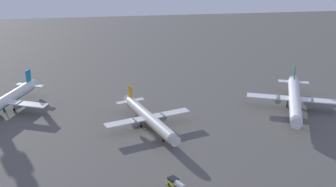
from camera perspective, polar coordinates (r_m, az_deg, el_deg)
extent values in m
plane|color=#56544F|center=(160.01, -1.98, -5.18)|extent=(416.00, 416.00, 0.00)
cylinder|color=silver|center=(163.31, -2.33, -3.05)|extent=(15.50, 35.14, 3.79)
cone|color=silver|center=(147.69, 0.76, -5.74)|extent=(4.19, 3.45, 3.60)
cone|color=silver|center=(179.79, -4.88, -0.80)|extent=(4.15, 3.77, 3.41)
cube|color=silver|center=(164.23, -2.47, -2.98)|extent=(31.44, 14.36, 0.35)
cube|color=silver|center=(178.08, -4.66, -0.95)|extent=(11.15, 5.90, 0.35)
cube|color=orange|center=(176.71, -4.65, -0.06)|extent=(1.34, 3.11, 6.49)
cylinder|color=slate|center=(166.62, -0.75, -2.86)|extent=(3.26, 4.12, 2.20)
cylinder|color=slate|center=(162.56, -4.24, -3.55)|extent=(3.26, 4.12, 2.20)
cube|color=orange|center=(163.74, -2.32, -3.38)|extent=(14.19, 32.31, 0.36)
cylinder|color=#333338|center=(154.61, -0.55, -5.19)|extent=(0.28, 0.28, 3.54)
cylinder|color=black|center=(155.40, -0.55, -5.78)|extent=(0.74, 1.17, 1.10)
cylinder|color=#333338|center=(166.93, -1.99, -3.16)|extent=(0.28, 0.28, 3.54)
cylinder|color=black|center=(167.66, -1.98, -3.71)|extent=(0.74, 1.17, 1.10)
cylinder|color=#333338|center=(165.32, -3.37, -3.43)|extent=(0.28, 0.28, 3.54)
cylinder|color=black|center=(166.06, -3.36, -3.99)|extent=(0.74, 1.17, 1.10)
cylinder|color=white|center=(184.80, 15.32, -0.69)|extent=(18.15, 40.09, 4.34)
cone|color=white|center=(164.54, 15.53, -3.43)|extent=(4.81, 3.98, 4.12)
cone|color=white|center=(205.62, 15.16, 1.52)|extent=(4.76, 4.34, 3.90)
cube|color=white|center=(185.95, 15.31, -0.63)|extent=(35.88, 16.80, 0.40)
cube|color=white|center=(203.49, 15.18, 1.38)|extent=(12.73, 6.87, 0.40)
cube|color=#146B4C|center=(202.08, 15.27, 2.28)|extent=(1.57, 3.55, 7.42)
cylinder|color=slate|center=(186.70, 17.20, -1.01)|extent=(3.77, 4.72, 2.51)
cylinder|color=slate|center=(185.97, 13.36, -0.71)|extent=(3.77, 4.72, 2.51)
cube|color=#146B4C|center=(185.23, 15.29, -1.04)|extent=(16.62, 36.85, 0.41)
cylinder|color=#333338|center=(173.37, 15.38, -2.87)|extent=(0.32, 0.32, 4.05)
cylinder|color=black|center=(174.17, 15.31, -3.48)|extent=(0.86, 1.34, 1.26)
cylinder|color=#333338|center=(188.34, 16.00, -1.02)|extent=(0.32, 0.32, 4.05)
cylinder|color=black|center=(189.08, 15.94, -1.59)|extent=(0.86, 1.34, 1.26)
cylinder|color=#333338|center=(188.05, 14.48, -0.90)|extent=(0.32, 0.32, 4.05)
cylinder|color=black|center=(188.79, 14.42, -1.47)|extent=(0.86, 1.34, 1.26)
cylinder|color=silver|center=(187.05, -19.58, -1.00)|extent=(18.58, 37.60, 4.11)
cone|color=silver|center=(203.40, -16.34, 1.11)|extent=(4.57, 4.21, 3.70)
cube|color=silver|center=(187.95, -19.39, -0.94)|extent=(33.67, 17.14, 0.38)
cube|color=silver|center=(201.69, -16.64, 0.98)|extent=(12.00, 6.92, 0.38)
cube|color=#1984B2|center=(200.39, -16.78, 1.84)|extent=(1.61, 3.33, 7.03)
cylinder|color=slate|center=(185.02, -17.83, -1.35)|extent=(3.68, 4.51, 2.38)
cube|color=#1984B2|center=(187.45, -19.54, -1.32)|extent=(17.02, 34.56, 0.39)
cylinder|color=#333338|center=(188.50, -18.46, -1.32)|extent=(0.30, 0.30, 3.84)
cylinder|color=black|center=(189.20, -18.39, -1.86)|extent=(0.85, 1.27, 1.19)
cylinder|color=#333338|center=(191.08, -19.66, -1.17)|extent=(0.30, 0.30, 3.84)
cylinder|color=black|center=(191.77, -19.59, -1.70)|extent=(0.85, 1.27, 1.19)
cube|color=yellow|center=(131.66, 0.63, -10.83)|extent=(3.59, 3.80, 1.20)
cube|color=#1E232D|center=(131.16, 0.63, -10.48)|extent=(3.24, 3.39, 0.70)
cylinder|color=silver|center=(129.66, 1.38, -11.18)|extent=(3.68, 4.53, 1.80)
cylinder|color=black|center=(131.70, 0.15, -11.12)|extent=(0.71, 0.93, 0.90)
cylinder|color=black|center=(132.81, 0.88, -10.83)|extent=(0.71, 0.93, 0.90)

